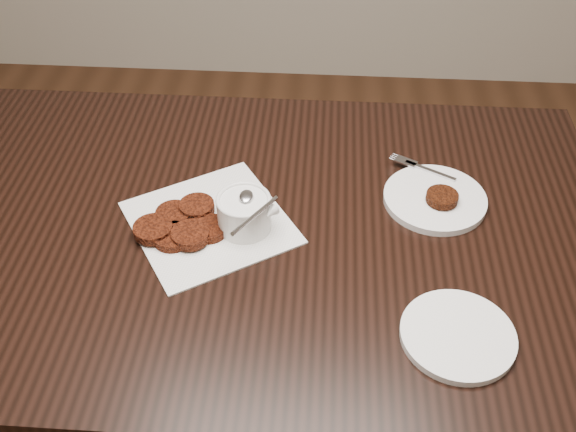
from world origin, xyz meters
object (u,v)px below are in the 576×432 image
Objects in this scene: napkin at (210,222)px; plate_with_patty at (435,196)px; sauce_ramekin at (243,199)px; plate_empty at (458,335)px; table at (260,346)px.

plate_with_patty is (0.43, 0.09, 0.01)m from napkin.
napkin is at bearing 173.24° from sauce_ramekin.
napkin is 0.44m from plate_with_patty.
plate_with_patty is at bearing 12.03° from napkin.
plate_empty is at bearing -89.18° from plate_with_patty.
plate_with_patty reaches higher than napkin.
plate_with_patty is at bearing 90.82° from plate_empty.
sauce_ramekin is 0.69× the size of plate_with_patty.
plate_empty is (0.36, -0.23, -0.07)m from sauce_ramekin.
table is 0.57m from plate_empty.
plate_with_patty is (0.34, 0.09, 0.39)m from table.
napkin is 1.98× the size of sauce_ramekin.
sauce_ramekin reaches higher than plate_with_patty.
table is 0.53m from plate_with_patty.
napkin reaches higher than table.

